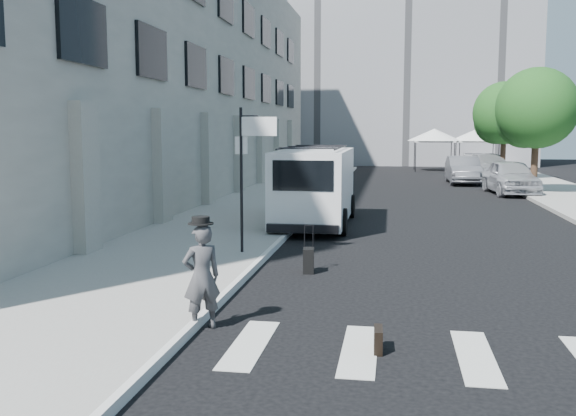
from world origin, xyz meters
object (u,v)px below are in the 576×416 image
(businessman, at_px, (202,277))
(parked_car_c, at_px, (488,167))
(briefcase, at_px, (378,340))
(parked_car_b, at_px, (463,170))
(suitcase, at_px, (309,260))
(parked_car_a, at_px, (511,177))
(cargo_van, at_px, (316,186))

(businessman, distance_m, parked_car_c, 32.84)
(briefcase, distance_m, parked_car_b, 29.77)
(suitcase, distance_m, parked_car_a, 20.23)
(briefcase, height_order, parked_car_b, parked_car_b)
(parked_car_b, height_order, parked_car_c, parked_car_c)
(suitcase, xyz_separation_m, parked_car_b, (5.77, 24.64, 0.52))
(briefcase, distance_m, cargo_van, 12.35)
(businessman, xyz_separation_m, parked_car_a, (8.55, 23.05, 0.01))
(cargo_van, distance_m, parked_car_b, 18.58)
(cargo_van, bearing_deg, suitcase, -84.59)
(parked_car_a, distance_m, parked_car_b, 6.06)
(parked_car_b, bearing_deg, parked_car_a, -74.88)
(suitcase, height_order, cargo_van, cargo_van)
(businessman, xyz_separation_m, parked_car_c, (8.70, 31.67, -0.01))
(cargo_van, bearing_deg, briefcase, -79.25)
(briefcase, bearing_deg, businessman, 165.82)
(cargo_van, relative_size, parked_car_b, 1.37)
(parked_car_a, bearing_deg, suitcase, -116.38)
(suitcase, height_order, parked_car_a, parked_car_a)
(suitcase, distance_m, cargo_van, 7.35)
(suitcase, distance_m, parked_car_b, 25.32)
(briefcase, relative_size, suitcase, 0.42)
(parked_car_b, bearing_deg, cargo_van, -111.17)
(parked_car_b, bearing_deg, briefcase, -98.68)
(suitcase, bearing_deg, briefcase, -77.55)
(parked_car_a, relative_size, parked_car_c, 0.87)
(briefcase, height_order, parked_car_c, parked_car_c)
(parked_car_c, bearing_deg, briefcase, -105.66)
(businessman, distance_m, cargo_van, 11.50)
(parked_car_a, bearing_deg, parked_car_c, 84.18)
(businessman, relative_size, briefcase, 3.80)
(briefcase, relative_size, cargo_van, 0.07)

